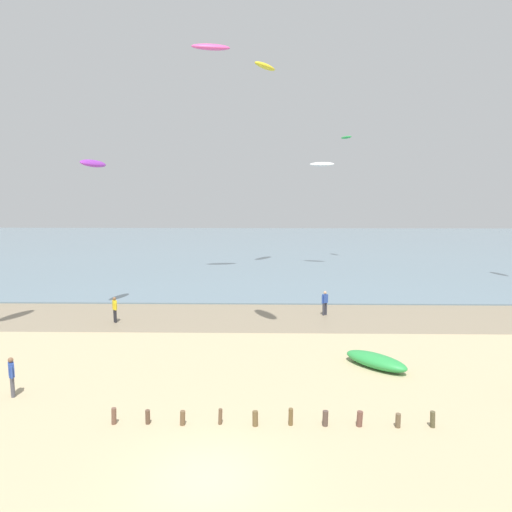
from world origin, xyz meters
TOP-DOWN VIEW (x-y plane):
  - ground_plane at (0.00, 0.00)m, footprint 160.00×160.00m
  - wet_sand_strip at (0.00, 18.50)m, footprint 120.00×7.29m
  - sea at (0.00, 57.14)m, footprint 160.00×70.00m
  - groyne_near at (2.24, 3.33)m, footprint 12.05×0.32m
  - person_nearest_camera at (5.87, 19.16)m, footprint 0.48×0.39m
  - person_by_waterline at (-8.16, 17.08)m, footprint 0.37×0.50m
  - person_left_flank at (-8.99, 5.68)m, footprint 0.37×0.50m
  - grounded_kite at (7.18, 9.30)m, footprint 3.23×3.27m
  - kite_aloft_0 at (7.73, 38.58)m, footprint 2.77×1.54m
  - kite_aloft_3 at (1.66, 36.45)m, footprint 2.88×3.59m
  - kite_aloft_5 at (-3.20, 31.56)m, footprint 3.66×1.90m
  - kite_aloft_6 at (10.97, 42.98)m, footprint 1.36×2.00m
  - kite_aloft_7 at (-9.95, 19.36)m, footprint 1.68×2.72m

SIDE VIEW (x-z plane):
  - ground_plane at x=0.00m, z-range 0.00..0.00m
  - wet_sand_strip at x=0.00m, z-range 0.00..0.01m
  - sea at x=0.00m, z-range 0.00..0.10m
  - groyne_near at x=2.24m, z-range -0.04..0.63m
  - grounded_kite at x=7.18m, z-range 0.00..0.68m
  - person_nearest_camera at x=5.87m, z-range 0.06..1.77m
  - person_by_waterline at x=-8.16m, z-range 0.06..1.77m
  - person_left_flank at x=-8.99m, z-range 0.06..1.77m
  - kite_aloft_7 at x=-9.95m, z-range 10.05..10.80m
  - kite_aloft_0 at x=7.73m, z-range 11.00..11.63m
  - kite_aloft_6 at x=10.97m, z-range 14.37..14.71m
  - kite_aloft_3 at x=1.66m, z-range 20.33..21.26m
  - kite_aloft_5 at x=-3.20m, z-range 20.82..21.75m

